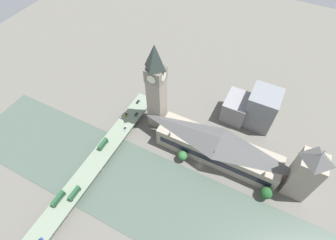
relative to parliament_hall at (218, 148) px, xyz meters
name	(u,v)px	position (x,y,z in m)	size (l,w,h in m)	color
ground_plane	(199,166)	(-13.96, 8.00, -12.66)	(600.00, 600.00, 0.00)	#605E56
river_water	(178,209)	(-51.61, 8.00, -12.51)	(63.30, 360.00, 0.30)	#47564C
parliament_hall	(218,148)	(0.00, 0.00, 0.00)	(22.37, 95.05, 25.53)	gray
clock_tower	(156,87)	(9.85, 57.59, 30.11)	(13.35, 13.35, 80.57)	gray
victoria_tower	(305,173)	(0.05, -59.62, 11.50)	(16.19, 16.19, 52.34)	gray
road_bridge	(94,164)	(-51.61, 79.22, -7.70)	(158.59, 15.12, 6.06)	#5D6A59
double_decker_bus_lead	(58,199)	(-85.70, 83.04, -3.90)	(11.56, 2.53, 4.89)	#235B33
double_decker_bus_mid	(103,144)	(-35.32, 82.12, -3.93)	(10.37, 2.58, 4.88)	#235B33
double_decker_bus_rear	(74,193)	(-77.64, 75.69, -3.94)	(10.59, 2.48, 4.81)	#235B33
car_northbound_mid	(125,128)	(-13.56, 75.87, -5.90)	(4.78, 1.78, 1.43)	silver
car_southbound_lead	(138,102)	(17.17, 81.99, -5.92)	(4.32, 1.81, 1.39)	black
car_southbound_mid	(136,114)	(3.95, 75.70, -5.92)	(4.30, 1.74, 1.40)	#2D5638
car_southbound_tail	(126,114)	(-0.24, 83.11, -5.86)	(4.29, 1.85, 1.50)	gold
city_block_west	(261,108)	(50.35, -19.28, 4.17)	(25.47, 23.54, 33.67)	slate
city_block_center	(236,107)	(47.69, 0.48, -2.39)	(25.84, 19.90, 20.55)	gray
tree_embankment_near	(266,193)	(-15.86, -42.70, -5.69)	(8.87, 8.87, 11.42)	brown
tree_embankment_mid	(183,156)	(-14.98, 22.28, -6.42)	(7.62, 7.62, 10.07)	brown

